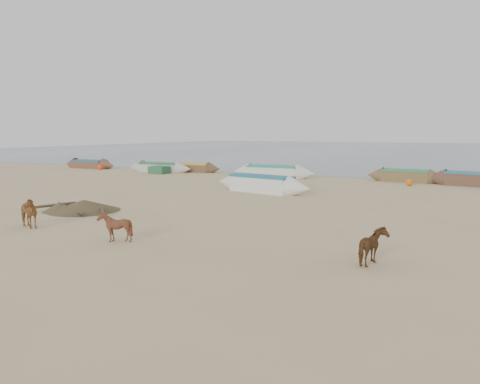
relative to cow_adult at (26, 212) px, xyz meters
name	(u,v)px	position (x,y,z in m)	size (l,w,h in m)	color
ground	(186,236)	(5.85, 1.44, -0.56)	(140.00, 140.00, 0.00)	tan
sea	(425,150)	(5.85, 83.44, -0.55)	(160.00, 160.00, 0.00)	slate
cow_adult	(26,212)	(0.00, 0.00, 0.00)	(0.60, 1.32, 1.12)	#955F30
calf_front	(115,227)	(4.32, -0.25, -0.08)	(0.77, 0.87, 0.95)	#552E1B
calf_right	(374,247)	(12.07, 0.75, -0.08)	(0.95, 0.81, 0.96)	brown
near_canoe	(261,184)	(3.49, 12.85, -0.07)	(6.44, 1.22, 0.97)	white
debris_pile	(84,205)	(-0.81, 3.58, -0.32)	(3.11, 3.11, 0.48)	brown
waterline_canoes	(310,173)	(3.52, 21.65, -0.14)	(55.12, 3.04, 0.90)	brown
beach_clutter	(389,179)	(9.28, 20.67, -0.26)	(43.25, 4.42, 0.64)	#2B5F3D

